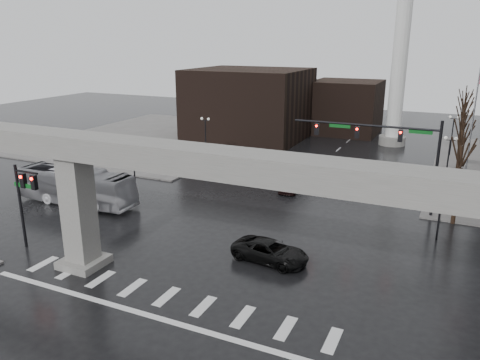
% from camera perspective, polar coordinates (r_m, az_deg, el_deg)
% --- Properties ---
extents(ground, '(160.00, 160.00, 0.00)m').
position_cam_1_polar(ground, '(28.51, -7.79, -12.97)').
color(ground, black).
rests_on(ground, ground).
extents(sidewalk_nw, '(28.00, 36.00, 0.15)m').
position_cam_1_polar(sidewalk_nw, '(70.59, -9.93, 5.11)').
color(sidewalk_nw, slate).
rests_on(sidewalk_nw, ground).
extents(elevated_guideway, '(48.00, 2.60, 8.70)m').
position_cam_1_polar(elevated_guideway, '(25.17, -5.98, 0.07)').
color(elevated_guideway, gray).
rests_on(elevated_guideway, ground).
extents(building_far_left, '(16.00, 14.00, 10.00)m').
position_cam_1_polar(building_far_left, '(69.10, 1.08, 9.25)').
color(building_far_left, black).
rests_on(building_far_left, ground).
extents(building_far_mid, '(10.00, 10.00, 8.00)m').
position_cam_1_polar(building_far_mid, '(74.99, 12.77, 8.67)').
color(building_far_mid, black).
rests_on(building_far_mid, ground).
extents(smokestack, '(3.60, 3.60, 30.00)m').
position_cam_1_polar(smokestack, '(67.07, 19.04, 15.30)').
color(smokestack, white).
rests_on(smokestack, ground).
extents(signal_mast_arm, '(12.12, 0.43, 8.00)m').
position_cam_1_polar(signal_mast_arm, '(40.55, 17.75, 4.26)').
color(signal_mast_arm, black).
rests_on(signal_mast_arm, ground).
extents(signal_left_pole, '(2.30, 0.30, 6.00)m').
position_cam_1_polar(signal_left_pole, '(34.97, -24.79, -1.43)').
color(signal_left_pole, black).
rests_on(signal_left_pole, ground).
extents(flagpole_assembly, '(2.06, 0.12, 12.00)m').
position_cam_1_polar(flagpole_assembly, '(43.14, 26.88, 6.26)').
color(flagpole_assembly, silver).
rests_on(flagpole_assembly, ground).
extents(lamp_right_0, '(1.22, 0.32, 5.11)m').
position_cam_1_polar(lamp_right_0, '(36.21, 23.42, -1.67)').
color(lamp_right_0, black).
rests_on(lamp_right_0, ground).
extents(lamp_right_1, '(1.22, 0.32, 5.11)m').
position_cam_1_polar(lamp_right_1, '(49.76, 24.11, 3.01)').
color(lamp_right_1, black).
rests_on(lamp_right_1, ground).
extents(lamp_right_2, '(1.22, 0.32, 5.11)m').
position_cam_1_polar(lamp_right_2, '(63.51, 24.51, 5.68)').
color(lamp_right_2, black).
rests_on(lamp_right_2, ground).
extents(lamp_left_0, '(1.22, 0.32, 5.11)m').
position_cam_1_polar(lamp_left_0, '(45.33, -12.88, 2.84)').
color(lamp_left_0, black).
rests_on(lamp_left_0, ground).
extents(lamp_left_1, '(1.22, 0.32, 5.11)m').
position_cam_1_polar(lamp_left_1, '(56.74, -4.24, 5.98)').
color(lamp_left_1, black).
rests_on(lamp_left_1, ground).
extents(lamp_left_2, '(1.22, 0.32, 5.11)m').
position_cam_1_polar(lamp_left_2, '(69.12, 1.46, 7.97)').
color(lamp_left_2, black).
rests_on(lamp_left_2, ground).
extents(tree_right_0, '(1.09, 1.58, 7.50)m').
position_cam_1_polar(tree_right_0, '(40.26, 25.01, -1.12)').
color(tree_right_0, black).
rests_on(tree_right_0, ground).
extents(tree_right_1, '(1.09, 1.61, 7.67)m').
position_cam_1_polar(tree_right_1, '(47.97, 25.17, 1.64)').
color(tree_right_1, black).
rests_on(tree_right_1, ground).
extents(tree_right_2, '(1.10, 1.63, 7.85)m').
position_cam_1_polar(tree_right_2, '(55.77, 25.29, 3.63)').
color(tree_right_2, black).
rests_on(tree_right_2, ground).
extents(tree_right_3, '(1.11, 1.66, 8.02)m').
position_cam_1_polar(tree_right_3, '(63.61, 25.38, 5.13)').
color(tree_right_3, black).
rests_on(tree_right_3, ground).
extents(tree_right_4, '(1.12, 1.69, 8.19)m').
position_cam_1_polar(tree_right_4, '(71.49, 25.45, 6.30)').
color(tree_right_4, black).
rests_on(tree_right_4, ground).
extents(pickup_truck, '(5.39, 3.00, 1.43)m').
position_cam_1_polar(pickup_truck, '(31.12, 3.71, -8.68)').
color(pickup_truck, black).
rests_on(pickup_truck, ground).
extents(city_bus, '(11.64, 2.82, 3.24)m').
position_cam_1_polar(city_bus, '(43.78, -19.41, -0.72)').
color(city_bus, '#B2B2B7').
rests_on(city_bus, ground).
extents(far_car, '(2.21, 4.36, 1.42)m').
position_cam_1_polar(far_car, '(45.41, 6.12, -0.42)').
color(far_car, black).
rests_on(far_car, ground).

